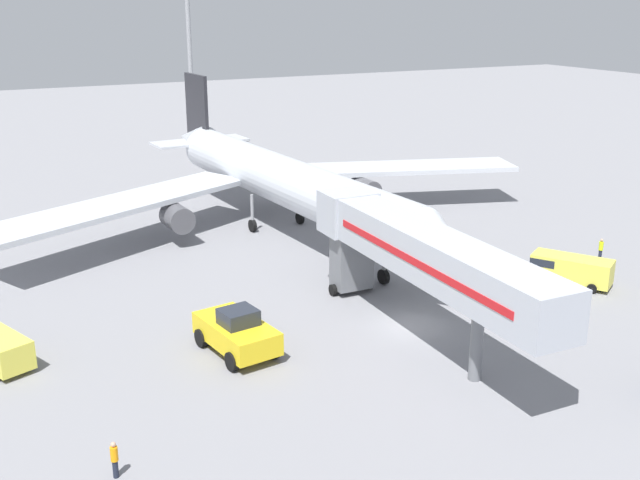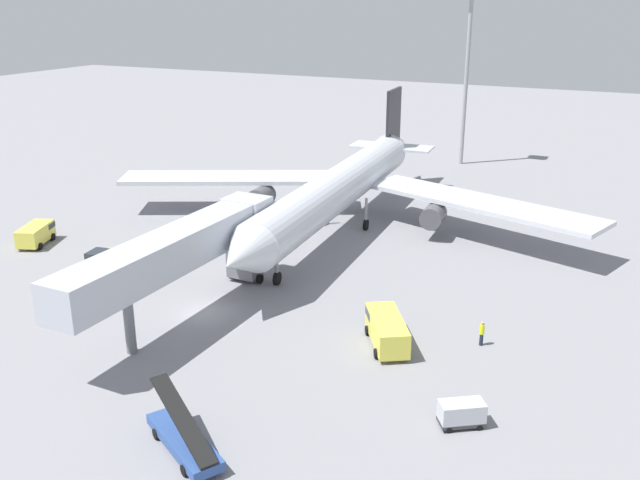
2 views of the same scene
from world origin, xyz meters
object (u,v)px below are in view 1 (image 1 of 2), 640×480
object	(u,v)px
jet_bridge	(415,252)
service_van_far_left	(569,268)
pushback_tug	(237,332)
apron_light_mast	(188,22)
airplane_at_gate	(278,179)
ground_crew_worker_midground	(601,249)
ground_crew_worker_foreground	(115,459)

from	to	relation	value
jet_bridge	service_van_far_left	size ratio (longest dim) A/B	3.86
pushback_tug	apron_light_mast	world-z (taller)	apron_light_mast
airplane_at_gate	pushback_tug	xyz separation A→B (m)	(-12.15, -21.59, -3.23)
pushback_tug	apron_light_mast	size ratio (longest dim) A/B	0.25
pushback_tug	service_van_far_left	bearing A→B (deg)	-0.57
pushback_tug	ground_crew_worker_midground	world-z (taller)	pushback_tug
service_van_far_left	pushback_tug	bearing A→B (deg)	179.43
airplane_at_gate	jet_bridge	xyz separation A→B (m)	(-1.82, -24.10, 0.81)
jet_bridge	pushback_tug	distance (m)	11.37
service_van_far_left	ground_crew_worker_foreground	world-z (taller)	service_van_far_left
service_van_far_left	ground_crew_worker_foreground	bearing A→B (deg)	-165.67
jet_bridge	ground_crew_worker_foreground	xyz separation A→B (m)	(-19.25, -6.45, -4.43)
service_van_far_left	jet_bridge	bearing A→B (deg)	-171.33
airplane_at_gate	apron_light_mast	xyz separation A→B (m)	(3.21, 34.25, 12.29)
ground_crew_worker_foreground	ground_crew_worker_midground	world-z (taller)	ground_crew_worker_midground
ground_crew_worker_foreground	apron_light_mast	distance (m)	71.01
ground_crew_worker_midground	apron_light_mast	xyz separation A→B (m)	(-15.74, 53.40, 15.87)
ground_crew_worker_midground	pushback_tug	bearing A→B (deg)	-175.52
jet_bridge	ground_crew_worker_midground	size ratio (longest dim) A/B	12.45
jet_bridge	pushback_tug	bearing A→B (deg)	166.31
ground_crew_worker_midground	jet_bridge	bearing A→B (deg)	-166.59
airplane_at_gate	ground_crew_worker_midground	xyz separation A→B (m)	(18.96, -19.15, -3.58)
service_van_far_left	apron_light_mast	distance (m)	59.05
service_van_far_left	ground_crew_worker_midground	size ratio (longest dim) A/B	3.23
jet_bridge	pushback_tug	xyz separation A→B (m)	(-10.33, 2.52, -4.05)
jet_bridge	apron_light_mast	distance (m)	59.68
service_van_far_left	ground_crew_worker_midground	xyz separation A→B (m)	(5.92, 2.69, -0.23)
airplane_at_gate	pushback_tug	bearing A→B (deg)	-119.37
jet_bridge	ground_crew_worker_midground	world-z (taller)	jet_bridge
ground_crew_worker_foreground	apron_light_mast	xyz separation A→B (m)	(24.28, 64.80, 15.91)
jet_bridge	service_van_far_left	xyz separation A→B (m)	(14.86, 2.27, -4.17)
pushback_tug	service_van_far_left	size ratio (longest dim) A/B	1.06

